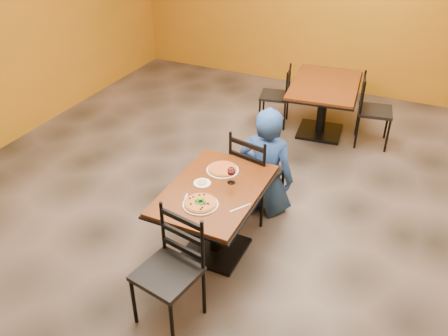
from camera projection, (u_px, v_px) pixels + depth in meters
The scene contains 17 objects.
floor at pixel (236, 221), 5.05m from camera, with size 7.00×8.00×0.01m, color black.
table_main at pixel (215, 205), 4.37m from camera, with size 0.83×1.23×0.75m.
table_second at pixel (324, 96), 6.44m from camera, with size 1.04×1.42×0.75m.
chair_main_near at pixel (167, 274), 3.72m from camera, with size 0.45×0.45×0.99m, color black, non-canonical shape.
chair_main_far at pixel (257, 172), 4.96m from camera, with size 0.45×0.45×0.99m, color black, non-canonical shape.
chair_second_left at pixel (275, 96), 6.76m from camera, with size 0.39×0.39×0.87m, color black, non-canonical shape.
chair_second_right at pixel (375, 111), 6.24m from camera, with size 0.43×0.43×0.95m, color black, non-canonical shape.
diner at pixel (267, 160), 4.95m from camera, with size 0.60×0.40×1.21m, color navy.
plate_main at pixel (201, 204), 4.05m from camera, with size 0.31×0.31×0.01m, color white.
pizza_main at pixel (200, 203), 4.05m from camera, with size 0.28×0.28×0.02m, color maroon.
plate_far at pixel (223, 170), 4.51m from camera, with size 0.31×0.31×0.01m, color white.
pizza_far at pixel (223, 169), 4.50m from camera, with size 0.28×0.28×0.02m, color orange.
side_plate at pixel (202, 183), 4.33m from camera, with size 0.16×0.16×0.01m, color white.
dip at pixel (202, 182), 4.32m from camera, with size 0.09×0.09×0.01m, color tan.
wine_glass at pixel (231, 175), 4.29m from camera, with size 0.08×0.08×0.18m, color white, non-canonical shape.
fork at pixel (185, 200), 4.12m from camera, with size 0.01×0.19×0.00m, color silver.
knife at pixel (240, 208), 4.02m from camera, with size 0.01×0.21×0.00m, color silver.
Camera 1 is at (1.56, -3.64, 3.20)m, focal length 37.98 mm.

